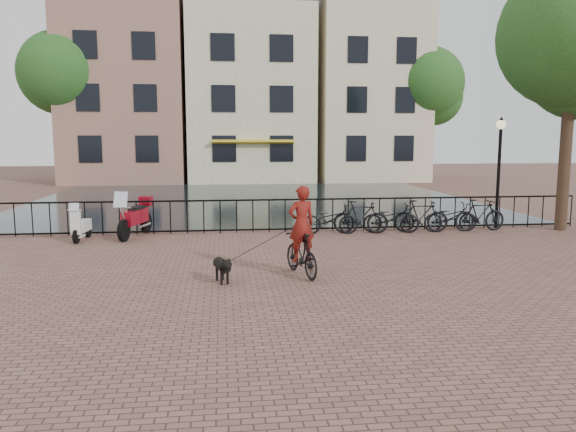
{
  "coord_description": "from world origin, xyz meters",
  "views": [
    {
      "loc": [
        -1.43,
        -9.1,
        2.93
      ],
      "look_at": [
        0.0,
        3.0,
        1.2
      ],
      "focal_mm": 35.0,
      "sensor_mm": 36.0,
      "label": 1
    }
  ],
  "objects": [
    {
      "name": "cyclist",
      "position": [
        0.21,
        2.4,
        0.85
      ],
      "size": [
        0.89,
        1.7,
        2.24
      ],
      "rotation": [
        0.0,
        0.0,
        3.42
      ],
      "color": "black",
      "rests_on": "ground"
    },
    {
      "name": "tree_far_right",
      "position": [
        12.0,
        27.0,
        6.35
      ],
      "size": [
        4.76,
        4.76,
        8.76
      ],
      "color": "black",
      "rests_on": "ground"
    },
    {
      "name": "tree_far_left",
      "position": [
        -11.0,
        27.0,
        6.73
      ],
      "size": [
        5.04,
        5.04,
        9.27
      ],
      "color": "black",
      "rests_on": "ground"
    },
    {
      "name": "canal_house_mid",
      "position": [
        0.5,
        30.0,
        5.9
      ],
      "size": [
        8.0,
        9.5,
        11.8
      ],
      "color": "#BEBA90",
      "rests_on": "ground"
    },
    {
      "name": "parked_bike_3",
      "position": [
        4.65,
        7.4,
        0.5
      ],
      "size": [
        1.71,
        0.69,
        1.0
      ],
      "primitive_type": "imported",
      "rotation": [
        0.0,
        0.0,
        1.44
      ],
      "color": "black",
      "rests_on": "ground"
    },
    {
      "name": "ground",
      "position": [
        0.0,
        0.0,
        0.0
      ],
      "size": [
        100.0,
        100.0,
        0.0
      ],
      "primitive_type": "plane",
      "color": "brown",
      "rests_on": "ground"
    },
    {
      "name": "parked_bike_5",
      "position": [
        6.55,
        7.4,
        0.5
      ],
      "size": [
        1.69,
        0.58,
        1.0
      ],
      "primitive_type": "imported",
      "rotation": [
        0.0,
        0.0,
        1.64
      ],
      "color": "black",
      "rests_on": "ground"
    },
    {
      "name": "dog",
      "position": [
        -1.46,
        2.04,
        0.28
      ],
      "size": [
        0.47,
        0.88,
        0.56
      ],
      "rotation": [
        0.0,
        0.0,
        0.26
      ],
      "color": "black",
      "rests_on": "ground"
    },
    {
      "name": "parked_bike_2",
      "position": [
        3.7,
        7.4,
        0.45
      ],
      "size": [
        1.79,
        0.85,
        0.9
      ],
      "primitive_type": "imported",
      "rotation": [
        0.0,
        0.0,
        1.42
      ],
      "color": "black",
      "rests_on": "ground"
    },
    {
      "name": "canal_house_right",
      "position": [
        8.5,
        30.0,
        6.65
      ],
      "size": [
        7.0,
        9.0,
        13.3
      ],
      "color": "beige",
      "rests_on": "ground"
    },
    {
      "name": "parked_bike_4",
      "position": [
        5.6,
        7.4,
        0.45
      ],
      "size": [
        1.72,
        0.62,
        0.9
      ],
      "primitive_type": "imported",
      "rotation": [
        0.0,
        0.0,
        1.58
      ],
      "color": "black",
      "rests_on": "ground"
    },
    {
      "name": "motorcycle",
      "position": [
        -3.98,
        7.6,
        0.72
      ],
      "size": [
        1.02,
        2.08,
        1.45
      ],
      "rotation": [
        0.0,
        0.0,
        -0.28
      ],
      "color": "maroon",
      "rests_on": "ground"
    },
    {
      "name": "lamp_post",
      "position": [
        7.2,
        7.6,
        2.38
      ],
      "size": [
        0.3,
        0.3,
        3.45
      ],
      "color": "black",
      "rests_on": "ground"
    },
    {
      "name": "canal_house_left",
      "position": [
        -7.5,
        30.0,
        6.4
      ],
      "size": [
        7.5,
        9.0,
        12.8
      ],
      "color": "#976A58",
      "rests_on": "ground"
    },
    {
      "name": "scooter",
      "position": [
        -5.41,
        7.2,
        0.58
      ],
      "size": [
        0.47,
        1.27,
        1.16
      ],
      "rotation": [
        0.0,
        0.0,
        -0.09
      ],
      "color": "silver",
      "rests_on": "ground"
    },
    {
      "name": "canal_water",
      "position": [
        0.0,
        17.3,
        0.0
      ],
      "size": [
        20.0,
        20.0,
        0.0
      ],
      "primitive_type": "plane",
      "color": "black",
      "rests_on": "ground"
    },
    {
      "name": "railing",
      "position": [
        0.0,
        8.0,
        0.5
      ],
      "size": [
        20.0,
        0.05,
        1.02
      ],
      "color": "black",
      "rests_on": "ground"
    },
    {
      "name": "parked_bike_1",
      "position": [
        2.75,
        7.4,
        0.5
      ],
      "size": [
        1.72,
        0.75,
        1.0
      ],
      "primitive_type": "imported",
      "rotation": [
        0.0,
        0.0,
        1.4
      ],
      "color": "black",
      "rests_on": "ground"
    },
    {
      "name": "parked_bike_0",
      "position": [
        1.8,
        7.4,
        0.45
      ],
      "size": [
        1.75,
        0.69,
        0.9
      ],
      "primitive_type": "imported",
      "rotation": [
        0.0,
        0.0,
        1.52
      ],
      "color": "black",
      "rests_on": "ground"
    },
    {
      "name": "tree_near_right",
      "position": [
        9.2,
        7.3,
        5.97
      ],
      "size": [
        4.48,
        4.48,
        8.24
      ],
      "color": "black",
      "rests_on": "ground"
    }
  ]
}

